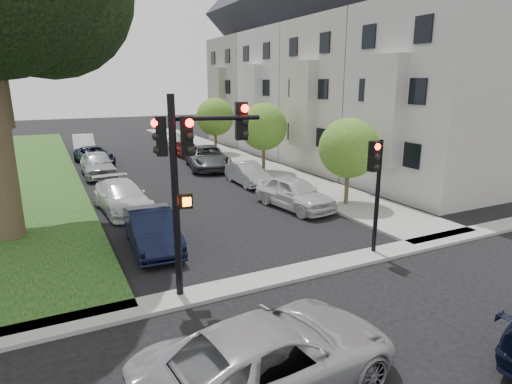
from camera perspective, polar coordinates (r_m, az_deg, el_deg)
name	(u,v)px	position (r m, az deg, el deg)	size (l,w,h in m)	color
ground	(337,302)	(12.43, 10.69, -14.21)	(140.00, 140.00, 0.00)	black
grass_strip	(10,172)	(33.17, -29.94, 2.34)	(8.00, 44.00, 0.12)	black
sidewalk_right	(227,155)	(35.76, -3.95, 4.98)	(3.50, 44.00, 0.12)	gray
sidewalk_cross	(298,272)	(13.86, 5.65, -10.59)	(60.00, 1.00, 0.12)	gray
house_a	(442,62)	(25.41, 23.58, 15.59)	(7.70, 7.55, 15.97)	gray
house_b	(351,67)	(30.84, 12.55, 16.01)	(7.70, 7.55, 15.97)	#A39F96
house_c	(293,69)	(36.99, 4.98, 15.96)	(7.70, 7.55, 15.97)	silver
house_d	(253,71)	(43.57, -0.37, 15.77)	(7.70, 7.55, 15.97)	#A39C86
small_tree_a	(349,148)	(20.91, 12.27, 5.73)	(2.87, 2.87, 4.30)	brown
small_tree_b	(264,127)	(28.19, 1.04, 8.68)	(3.09, 3.09, 4.64)	brown
small_tree_c	(215,117)	(36.10, -5.47, 9.93)	(3.12, 3.12, 4.68)	brown
traffic_signal_main	(190,161)	(11.53, -8.84, 4.15)	(2.75, 0.83, 5.63)	black
traffic_signal_secondary	(376,176)	(14.95, 15.68, 2.02)	(0.54, 0.43, 4.06)	black
car_cross_near	(272,356)	(8.90, 2.15, -21.00)	(2.49, 5.40, 1.50)	#999BA0
car_parked_0	(294,193)	(20.54, 5.15, -0.12)	(1.82, 4.51, 1.54)	silver
car_parked_1	(248,174)	(25.37, -1.14, 2.47)	(1.38, 3.96, 1.31)	#999BA0
car_parked_2	(207,157)	(30.29, -6.50, 4.61)	(2.63, 5.70, 1.58)	#3F4247
car_parked_3	(187,149)	(35.25, -9.23, 5.71)	(1.60, 3.98, 1.36)	maroon
car_parked_4	(178,143)	(39.18, -10.41, 6.49)	(1.85, 4.55, 1.32)	#999BA0
car_parked_5	(152,230)	(16.02, -13.71, -4.89)	(1.52, 4.37, 1.44)	black
car_parked_6	(122,197)	(20.98, -17.43, -0.61)	(1.97, 4.84, 1.41)	silver
car_parked_7	(98,164)	(29.33, -20.37, 3.50)	(1.90, 4.72, 1.61)	#999BA0
car_parked_8	(94,155)	(34.02, -20.75, 4.60)	(2.15, 4.66, 1.30)	black
car_parked_9	(84,144)	(39.48, -21.99, 5.94)	(1.68, 4.81, 1.58)	silver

